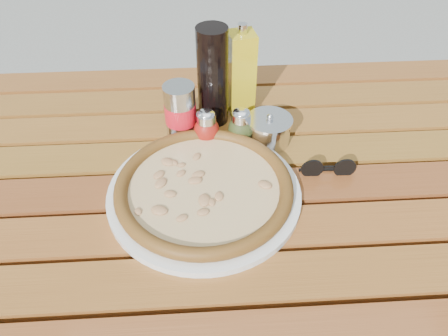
{
  "coord_description": "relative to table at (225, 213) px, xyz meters",
  "views": [
    {
      "loc": [
        -0.04,
        -0.59,
        1.35
      ],
      "look_at": [
        0.0,
        0.02,
        0.78
      ],
      "focal_mm": 35.0,
      "sensor_mm": 36.0,
      "label": 1
    }
  ],
  "objects": [
    {
      "name": "soda_can",
      "position": [
        -0.08,
        0.17,
        0.13
      ],
      "size": [
        0.08,
        0.08,
        0.12
      ],
      "rotation": [
        0.0,
        0.0,
        0.26
      ],
      "color": "#B9BABE",
      "rests_on": "table"
    },
    {
      "name": "table",
      "position": [
        0.0,
        0.0,
        0.0
      ],
      "size": [
        1.4,
        0.9,
        0.75
      ],
      "color": "#381A0C",
      "rests_on": "ground"
    },
    {
      "name": "oregano_shaker",
      "position": [
        0.04,
        0.14,
        0.11
      ],
      "size": [
        0.07,
        0.07,
        0.08
      ],
      "rotation": [
        0.0,
        0.0,
        -0.33
      ],
      "color": "#36411A",
      "rests_on": "table"
    },
    {
      "name": "plate",
      "position": [
        -0.04,
        -0.02,
        0.08
      ],
      "size": [
        0.37,
        0.37,
        0.01
      ],
      "primitive_type": "cylinder",
      "rotation": [
        0.0,
        0.0,
        0.02
      ],
      "color": "silver",
      "rests_on": "table"
    },
    {
      "name": "pepper_shaker",
      "position": [
        -0.03,
        0.14,
        0.11
      ],
      "size": [
        0.07,
        0.07,
        0.08
      ],
      "rotation": [
        0.0,
        0.0,
        0.26
      ],
      "color": "#A41D12",
      "rests_on": "table"
    },
    {
      "name": "parmesan_tin",
      "position": [
        0.1,
        0.13,
        0.11
      ],
      "size": [
        0.13,
        0.13,
        0.07
      ],
      "rotation": [
        0.0,
        0.0,
        -0.42
      ],
      "color": "silver",
      "rests_on": "table"
    },
    {
      "name": "dark_bottle",
      "position": [
        -0.01,
        0.22,
        0.19
      ],
      "size": [
        0.08,
        0.08,
        0.22
      ],
      "primitive_type": "cylinder",
      "rotation": [
        0.0,
        0.0,
        -0.29
      ],
      "color": "black",
      "rests_on": "table"
    },
    {
      "name": "olive_oil_cruet",
      "position": [
        0.05,
        0.25,
        0.17
      ],
      "size": [
        0.06,
        0.06,
        0.21
      ],
      "rotation": [
        0.0,
        0.0,
        0.17
      ],
      "color": "#BAA113",
      "rests_on": "table"
    },
    {
      "name": "sunglasses",
      "position": [
        0.2,
        0.02,
        0.09
      ],
      "size": [
        0.11,
        0.03,
        0.04
      ],
      "rotation": [
        0.0,
        0.0,
        -0.03
      ],
      "color": "black",
      "rests_on": "table"
    },
    {
      "name": "pizza",
      "position": [
        -0.04,
        -0.02,
        0.1
      ],
      "size": [
        0.36,
        0.36,
        0.03
      ],
      "rotation": [
        0.0,
        0.0,
        0.08
      ],
      "color": "beige",
      "rests_on": "plate"
    }
  ]
}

